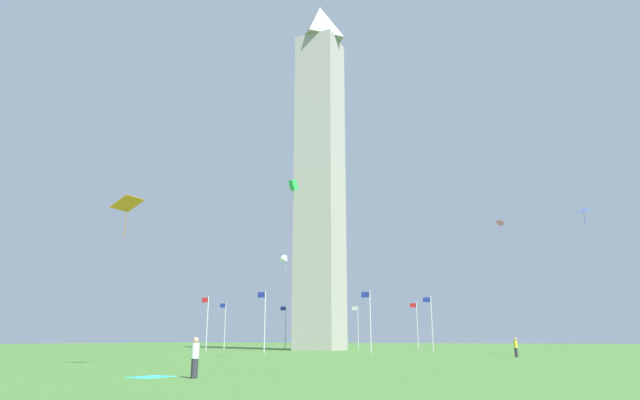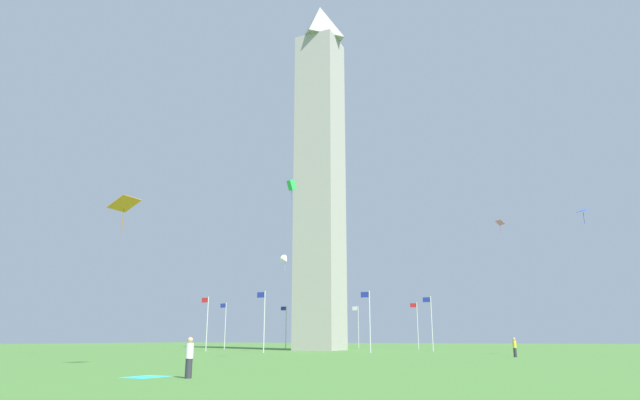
{
  "view_description": "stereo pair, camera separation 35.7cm",
  "coord_description": "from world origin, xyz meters",
  "px_view_note": "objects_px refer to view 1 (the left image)",
  "views": [
    {
      "loc": [
        -31.9,
        72.85,
        1.62
      ],
      "look_at": [
        0.0,
        0.0,
        22.17
      ],
      "focal_mm": 30.18,
      "sensor_mm": 36.0,
      "label": 1
    },
    {
      "loc": [
        -32.23,
        72.71,
        1.62
      ],
      "look_at": [
        0.0,
        0.0,
        22.17
      ],
      "focal_mm": 30.18,
      "sensor_mm": 36.0,
      "label": 2
    }
  ],
  "objects_px": {
    "flagpole_nw": "(285,325)",
    "kite_green_box": "(293,185)",
    "flagpole_sw": "(417,323)",
    "flagpole_w": "(358,325)",
    "flagpole_se": "(370,318)",
    "kite_pink_diamond": "(500,223)",
    "kite_orange_diamond": "(127,204)",
    "flagpole_e": "(264,318)",
    "person_white_shirt": "(195,358)",
    "flagpole_ne": "(207,321)",
    "picnic_blanket_near_first_person": "(151,377)",
    "kite_white_delta": "(285,260)",
    "flagpole_n": "(225,323)",
    "kite_blue_diamond": "(584,211)",
    "person_yellow_shirt": "(516,347)",
    "flagpole_s": "(431,321)",
    "obelisk_monument": "(320,164)"
  },
  "relations": [
    {
      "from": "flagpole_nw",
      "to": "kite_green_box",
      "type": "distance_m",
      "value": 52.33
    },
    {
      "from": "flagpole_sw",
      "to": "flagpole_nw",
      "type": "bearing_deg",
      "value": -0.0
    },
    {
      "from": "flagpole_w",
      "to": "flagpole_se",
      "type": "bearing_deg",
      "value": 112.5
    },
    {
      "from": "flagpole_sw",
      "to": "flagpole_w",
      "type": "relative_size",
      "value": 1.0
    },
    {
      "from": "flagpole_nw",
      "to": "kite_pink_diamond",
      "type": "height_order",
      "value": "kite_pink_diamond"
    },
    {
      "from": "kite_orange_diamond",
      "to": "flagpole_e",
      "type": "bearing_deg",
      "value": -76.19
    },
    {
      "from": "flagpole_e",
      "to": "person_white_shirt",
      "type": "bearing_deg",
      "value": 115.42
    },
    {
      "from": "flagpole_ne",
      "to": "flagpole_e",
      "type": "relative_size",
      "value": 1.0
    },
    {
      "from": "flagpole_ne",
      "to": "kite_pink_diamond",
      "type": "xyz_separation_m",
      "value": [
        -37.69,
        -8.26,
        11.76
      ]
    },
    {
      "from": "person_white_shirt",
      "to": "picnic_blanket_near_first_person",
      "type": "xyz_separation_m",
      "value": [
        2.19,
        0.08,
        -0.83
      ]
    },
    {
      "from": "flagpole_se",
      "to": "kite_pink_diamond",
      "type": "bearing_deg",
      "value": -150.78
    },
    {
      "from": "flagpole_se",
      "to": "kite_white_delta",
      "type": "bearing_deg",
      "value": -5.17
    },
    {
      "from": "flagpole_n",
      "to": "flagpole_sw",
      "type": "height_order",
      "value": "same"
    },
    {
      "from": "kite_blue_diamond",
      "to": "person_white_shirt",
      "type": "bearing_deg",
      "value": 65.98
    },
    {
      "from": "flagpole_w",
      "to": "kite_blue_diamond",
      "type": "xyz_separation_m",
      "value": [
        -35.2,
        30.03,
        10.15
      ]
    },
    {
      "from": "flagpole_sw",
      "to": "person_white_shirt",
      "type": "xyz_separation_m",
      "value": [
        -6.16,
        64.74,
        -3.11
      ]
    },
    {
      "from": "flagpole_sw",
      "to": "kite_orange_diamond",
      "type": "distance_m",
      "value": 59.62
    },
    {
      "from": "flagpole_w",
      "to": "kite_white_delta",
      "type": "height_order",
      "value": "kite_white_delta"
    },
    {
      "from": "picnic_blanket_near_first_person",
      "to": "person_yellow_shirt",
      "type": "bearing_deg",
      "value": -110.45
    },
    {
      "from": "flagpole_n",
      "to": "flagpole_s",
      "type": "distance_m",
      "value": 32.41
    },
    {
      "from": "obelisk_monument",
      "to": "flagpole_se",
      "type": "bearing_deg",
      "value": 134.83
    },
    {
      "from": "kite_pink_diamond",
      "to": "flagpole_se",
      "type": "bearing_deg",
      "value": 29.22
    },
    {
      "from": "kite_orange_diamond",
      "to": "kite_green_box",
      "type": "bearing_deg",
      "value": -108.89
    },
    {
      "from": "person_white_shirt",
      "to": "kite_blue_diamond",
      "type": "distance_m",
      "value": 45.19
    },
    {
      "from": "flagpole_e",
      "to": "flagpole_se",
      "type": "relative_size",
      "value": 1.0
    },
    {
      "from": "flagpole_n",
      "to": "person_yellow_shirt",
      "type": "relative_size",
      "value": 4.17
    },
    {
      "from": "flagpole_ne",
      "to": "flagpole_nw",
      "type": "relative_size",
      "value": 1.0
    },
    {
      "from": "kite_pink_diamond",
      "to": "flagpole_s",
      "type": "bearing_deg",
      "value": -17.68
    },
    {
      "from": "kite_blue_diamond",
      "to": "kite_white_delta",
      "type": "distance_m",
      "value": 35.79
    },
    {
      "from": "person_yellow_shirt",
      "to": "kite_blue_diamond",
      "type": "xyz_separation_m",
      "value": [
        -7.2,
        -5.79,
        13.24
      ]
    },
    {
      "from": "flagpole_sw",
      "to": "flagpole_se",
      "type": "bearing_deg",
      "value": 90.0
    },
    {
      "from": "flagpole_e",
      "to": "flagpole_sw",
      "type": "bearing_deg",
      "value": -112.5
    },
    {
      "from": "kite_orange_diamond",
      "to": "kite_white_delta",
      "type": "relative_size",
      "value": 1.15
    },
    {
      "from": "flagpole_n",
      "to": "kite_white_delta",
      "type": "xyz_separation_m",
      "value": [
        -15.87,
        10.39,
        7.67
      ]
    },
    {
      "from": "flagpole_ne",
      "to": "person_white_shirt",
      "type": "relative_size",
      "value": 4.24
    },
    {
      "from": "flagpole_sw",
      "to": "obelisk_monument",
      "type": "bearing_deg",
      "value": 45.17
    },
    {
      "from": "kite_green_box",
      "to": "flagpole_e",
      "type": "bearing_deg",
      "value": -54.86
    },
    {
      "from": "flagpole_e",
      "to": "flagpole_se",
      "type": "xyz_separation_m",
      "value": [
        -11.46,
        -4.75,
        0.0
      ]
    },
    {
      "from": "flagpole_e",
      "to": "flagpole_sw",
      "type": "xyz_separation_m",
      "value": [
        -11.46,
        -27.67,
        0.0
      ]
    },
    {
      "from": "flagpole_sw",
      "to": "kite_blue_diamond",
      "type": "height_order",
      "value": "kite_blue_diamond"
    },
    {
      "from": "obelisk_monument",
      "to": "flagpole_sw",
      "type": "distance_m",
      "value": 28.9
    },
    {
      "from": "picnic_blanket_near_first_person",
      "to": "kite_orange_diamond",
      "type": "bearing_deg",
      "value": -36.2
    },
    {
      "from": "obelisk_monument",
      "to": "flagpole_n",
      "type": "relative_size",
      "value": 7.83
    },
    {
      "from": "kite_blue_diamond",
      "to": "flagpole_se",
      "type": "bearing_deg",
      "value": -5.69
    },
    {
      "from": "obelisk_monument",
      "to": "flagpole_sw",
      "type": "height_order",
      "value": "obelisk_monument"
    },
    {
      "from": "flagpole_se",
      "to": "kite_orange_diamond",
      "type": "height_order",
      "value": "kite_orange_diamond"
    },
    {
      "from": "flagpole_w",
      "to": "flagpole_nw",
      "type": "relative_size",
      "value": 1.0
    },
    {
      "from": "obelisk_monument",
      "to": "flagpole_sw",
      "type": "bearing_deg",
      "value": -134.83
    },
    {
      "from": "flagpole_w",
      "to": "kite_white_delta",
      "type": "xyz_separation_m",
      "value": [
        0.34,
        26.6,
        7.67
      ]
    },
    {
      "from": "flagpole_ne",
      "to": "kite_blue_diamond",
      "type": "bearing_deg",
      "value": 177.1
    }
  ]
}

